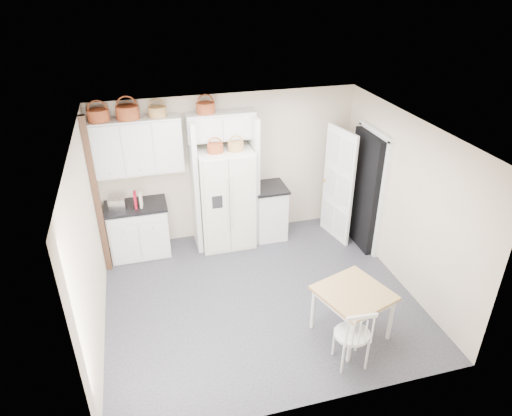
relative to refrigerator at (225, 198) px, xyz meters
name	(u,v)px	position (x,y,z in m)	size (l,w,h in m)	color
floor	(259,297)	(0.15, -1.66, -0.89)	(4.50, 4.50, 0.00)	#282930
ceiling	(260,132)	(0.15, -1.66, 1.71)	(4.50, 4.50, 0.00)	white
wall_back	(229,167)	(0.15, 0.34, 0.41)	(4.50, 4.50, 0.00)	beige
wall_left	(89,246)	(-2.10, -1.66, 0.41)	(4.00, 4.00, 0.00)	beige
wall_right	(404,203)	(2.40, -1.66, 0.41)	(4.00, 4.00, 0.00)	beige
refrigerator	(225,198)	(0.00, 0.00, 0.00)	(0.92, 0.74, 1.78)	silver
base_cab_left	(139,230)	(-1.51, 0.04, -0.44)	(0.97, 0.61, 0.90)	silver
base_cab_right	(269,212)	(0.80, 0.04, -0.41)	(0.54, 0.65, 0.95)	silver
dining_table	(351,313)	(1.13, -2.71, -0.54)	(0.84, 0.84, 0.70)	olive
windsor_chair	(352,334)	(0.90, -3.18, -0.43)	(0.45, 0.41, 0.92)	silver
counter_left	(135,206)	(-1.51, 0.04, 0.03)	(1.01, 0.65, 0.04)	black
counter_right	(269,187)	(0.80, 0.04, 0.08)	(0.58, 0.69, 0.04)	black
toaster	(117,204)	(-1.79, -0.04, 0.14)	(0.26, 0.15, 0.18)	silver
cookbook_red	(135,200)	(-1.49, -0.04, 0.18)	(0.04, 0.18, 0.26)	maroon
cookbook_cream	(141,200)	(-1.41, -0.04, 0.17)	(0.04, 0.16, 0.24)	beige
basket_upper_a	(98,115)	(-1.86, 0.17, 1.55)	(0.32, 0.32, 0.18)	brown
basket_upper_b	(128,113)	(-1.43, 0.17, 1.56)	(0.35, 0.35, 0.20)	brown
basket_upper_c	(157,112)	(-0.99, 0.17, 1.54)	(0.28, 0.28, 0.16)	olive
basket_bridge_a	(206,108)	(-0.23, 0.17, 1.55)	(0.30, 0.30, 0.17)	brown
basket_fridge_a	(215,148)	(-0.16, -0.10, 0.96)	(0.26, 0.26, 0.14)	brown
basket_fridge_b	(236,146)	(0.18, -0.10, 0.96)	(0.26, 0.26, 0.14)	olive
upper_cabinet	(138,146)	(-1.35, 0.17, 1.01)	(1.40, 0.34, 0.90)	silver
bridge_cabinet	(221,125)	(0.00, 0.17, 1.24)	(1.12, 0.34, 0.45)	silver
fridge_panel_left	(195,186)	(-0.51, 0.04, 0.26)	(0.08, 0.60, 2.30)	silver
fridge_panel_right	(253,180)	(0.51, 0.04, 0.26)	(0.08, 0.60, 2.30)	silver
trim_post	(97,199)	(-2.05, -0.31, 0.41)	(0.09, 0.09, 2.60)	#402615
doorway_void	(366,191)	(2.31, -0.66, 0.14)	(0.18, 0.85, 2.05)	black
door_slab	(338,185)	(1.95, -0.32, 0.14)	(0.80, 0.04, 2.05)	white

